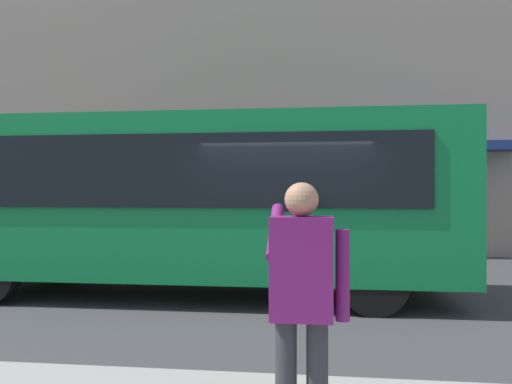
{
  "coord_description": "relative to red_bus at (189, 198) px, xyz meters",
  "views": [
    {
      "loc": [
        -0.49,
        8.05,
        1.79
      ],
      "look_at": [
        0.59,
        -0.58,
        1.78
      ],
      "focal_mm": 35.58,
      "sensor_mm": 36.0,
      "label": 1
    }
  ],
  "objects": [
    {
      "name": "ground_plane",
      "position": [
        -1.75,
        0.49,
        -1.68
      ],
      "size": [
        60.0,
        60.0,
        0.0
      ],
      "primitive_type": "plane",
      "color": "#38383A"
    },
    {
      "name": "red_bus",
      "position": [
        0.0,
        0.0,
        0.0
      ],
      "size": [
        9.05,
        2.54,
        3.08
      ],
      "color": "#0F7238",
      "rests_on": "ground_plane"
    },
    {
      "name": "pedestrian_photographer",
      "position": [
        -2.12,
        5.27,
        -0.54
      ],
      "size": [
        0.53,
        0.52,
        1.7
      ],
      "color": "#2D2D33",
      "rests_on": "sidewalk_curb"
    },
    {
      "name": "building_facade_far",
      "position": [
        -1.76,
        -6.31,
        4.3
      ],
      "size": [
        28.0,
        1.55,
        12.0
      ],
      "color": "gray",
      "rests_on": "ground_plane"
    }
  ]
}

